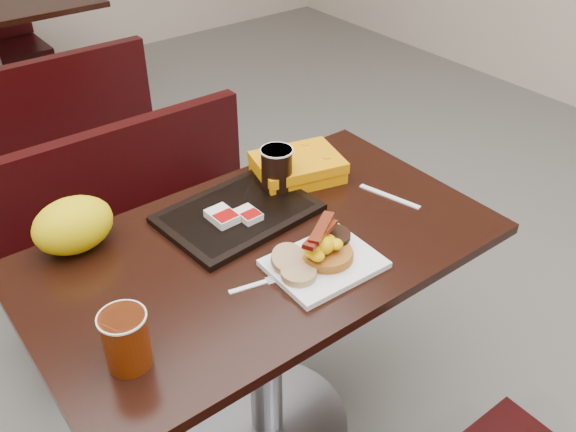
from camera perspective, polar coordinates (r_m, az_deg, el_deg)
floor at (r=2.14m, az=-1.89°, el=-18.72°), size 6.00×7.00×0.01m
table_near at (r=1.85m, az=-2.12°, el=-11.85°), size 1.20×0.70×0.75m
bench_near_n at (r=2.33m, az=-12.26°, el=-1.81°), size 1.00×0.46×0.72m
bench_far_s at (r=3.32m, az=-21.89°, el=8.18°), size 1.00×0.46×0.72m
platter at (r=1.53m, az=3.32°, el=-4.40°), size 0.27×0.21×0.02m
pancake_stack at (r=1.53m, az=3.57°, el=-3.40°), size 0.17×0.17×0.03m
sausage_patty at (r=1.55m, az=4.22°, el=-1.79°), size 0.11×0.11×0.01m
scrambled_eggs at (r=1.49m, az=3.32°, el=-2.84°), size 0.10×0.09×0.05m
bacon_strips at (r=1.48m, az=3.00°, el=-1.56°), size 0.17×0.13×0.01m
muffin_bottom at (r=1.47m, az=0.98°, el=-5.29°), size 0.09×0.09×0.02m
muffin_top at (r=1.49m, az=0.01°, el=-3.96°), size 0.10×0.10×0.05m
coffee_cup_near at (r=1.30m, az=-14.62°, el=-10.94°), size 0.12×0.12×0.13m
fork at (r=1.47m, az=-3.68°, el=-6.50°), size 0.13×0.05×0.00m
knife at (r=1.80m, az=9.29°, el=1.78°), size 0.06×0.19×0.00m
condiment_syrup at (r=1.59m, az=-5.78°, el=-2.82°), size 0.04×0.04×0.01m
condiment_ketchup at (r=1.59m, az=-7.12°, el=-2.94°), size 0.05×0.04×0.01m
tray at (r=1.70m, az=-4.61°, el=0.25°), size 0.43×0.32×0.02m
hashbrown_sleeve_left at (r=1.66m, az=-6.06°, el=-0.02°), size 0.07×0.09×0.02m
hashbrown_sleeve_right at (r=1.66m, az=-3.69°, el=0.13°), size 0.05×0.07×0.02m
coffee_cup_far at (r=1.76m, az=-1.04°, el=4.40°), size 0.11×0.11×0.12m
clamshell at (r=1.85m, az=0.89°, el=4.48°), size 0.29×0.24×0.07m
paper_bag at (r=1.63m, az=-19.10°, el=-0.80°), size 0.23×0.18×0.14m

